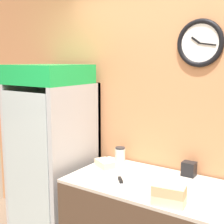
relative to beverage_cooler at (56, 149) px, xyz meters
name	(u,v)px	position (x,y,z in m)	size (l,w,h in m)	color
wall_back	(191,122)	(1.25, 0.35, 0.36)	(5.20, 0.10, 2.70)	tan
beverage_cooler	(56,149)	(0.00, 0.00, 0.00)	(0.66, 0.70, 1.84)	#B2B7BC
sandwich_stack_bottom	(169,200)	(1.37, -0.35, -0.04)	(0.23, 0.15, 0.07)	beige
sandwich_stack_middle	(169,190)	(1.37, -0.35, 0.03)	(0.23, 0.15, 0.07)	tan
sandwich_flat_left	(105,164)	(0.58, 0.02, -0.05)	(0.22, 0.19, 0.06)	beige
chefs_knife	(122,184)	(0.92, -0.23, -0.07)	(0.24, 0.27, 0.02)	silver
condiment_jar	(120,154)	(0.61, 0.23, -0.01)	(0.10, 0.10, 0.14)	silver
napkin_dispenser	(189,169)	(1.29, 0.24, -0.02)	(0.11, 0.09, 0.12)	black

